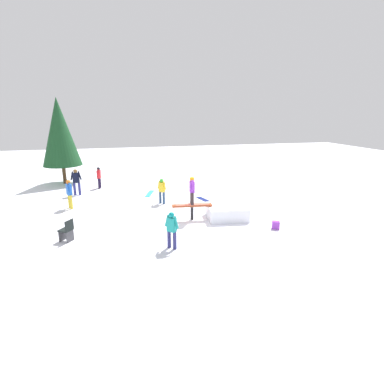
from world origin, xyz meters
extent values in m
plane|color=white|center=(0.00, 0.00, 0.00)|extent=(60.00, 60.00, 0.00)
cylinder|color=black|center=(0.00, 0.00, 0.33)|extent=(0.14, 0.14, 0.65)
cube|color=#A53F1E|center=(0.00, 0.00, 0.69)|extent=(1.86, 0.49, 0.08)
cube|color=white|center=(-1.64, 0.19, 0.31)|extent=(1.96, 1.69, 0.62)
cube|color=#F56E57|center=(0.00, 0.00, 0.75)|extent=(1.53, 0.44, 0.03)
cylinder|color=#302528|center=(-0.01, -0.13, 1.05)|extent=(0.14, 0.14, 0.56)
cylinder|color=#302528|center=(0.01, 0.13, 1.05)|extent=(0.14, 0.14, 0.56)
cube|color=purple|center=(0.00, 0.00, 1.58)|extent=(0.24, 0.35, 0.51)
cylinder|color=purple|center=(-0.02, -0.21, 1.70)|extent=(0.11, 0.30, 0.47)
cylinder|color=purple|center=(0.02, 0.21, 1.70)|extent=(0.11, 0.30, 0.47)
sphere|color=orange|center=(0.00, 0.00, 1.94)|extent=(0.21, 0.21, 0.21)
cylinder|color=navy|center=(1.51, 2.67, 0.33)|extent=(0.13, 0.13, 0.67)
cylinder|color=navy|center=(1.33, 2.85, 0.33)|extent=(0.13, 0.13, 0.67)
cube|color=teal|center=(1.42, 2.76, 0.93)|extent=(0.37, 0.37, 0.53)
cylinder|color=teal|center=(1.56, 2.61, 1.05)|extent=(0.20, 0.20, 0.47)
cylinder|color=teal|center=(1.28, 2.90, 1.05)|extent=(0.20, 0.20, 0.47)
sphere|color=#0C8E90|center=(1.42, 2.76, 1.30)|extent=(0.21, 0.21, 0.21)
cylinder|color=navy|center=(5.58, -5.75, 0.38)|extent=(0.15, 0.15, 0.77)
cylinder|color=navy|center=(5.85, -5.76, 0.38)|extent=(0.15, 0.15, 0.77)
cube|color=black|center=(5.72, -5.75, 1.06)|extent=(0.37, 0.24, 0.59)
cylinder|color=black|center=(5.49, -5.74, 1.20)|extent=(0.20, 0.10, 0.52)
cylinder|color=black|center=(5.94, -5.76, 1.20)|extent=(0.20, 0.10, 0.52)
sphere|color=brown|center=(5.72, -5.75, 1.47)|extent=(0.23, 0.23, 0.23)
cylinder|color=navy|center=(0.91, -2.76, 0.33)|extent=(0.13, 0.13, 0.66)
cylinder|color=navy|center=(1.08, -2.94, 0.33)|extent=(0.13, 0.13, 0.66)
cube|color=yellow|center=(1.00, -2.85, 0.92)|extent=(0.36, 0.37, 0.52)
cylinder|color=yellow|center=(0.86, -2.70, 1.04)|extent=(0.19, 0.20, 0.47)
cylinder|color=yellow|center=(1.13, -3.00, 1.04)|extent=(0.19, 0.20, 0.47)
sphere|color=green|center=(1.00, -2.85, 1.29)|extent=(0.20, 0.20, 0.20)
cylinder|color=black|center=(4.48, -7.33, 0.33)|extent=(0.14, 0.14, 0.66)
cylinder|color=black|center=(4.52, -7.08, 0.33)|extent=(0.14, 0.14, 0.66)
cube|color=red|center=(4.50, -7.20, 0.92)|extent=(0.25, 0.35, 0.53)
cylinder|color=red|center=(4.47, -7.40, 1.04)|extent=(0.12, 0.22, 0.47)
cylinder|color=red|center=(4.54, -7.00, 1.04)|extent=(0.12, 0.22, 0.47)
sphere|color=black|center=(4.50, -7.20, 1.29)|extent=(0.21, 0.21, 0.21)
cylinder|color=gold|center=(5.79, -3.24, 0.37)|extent=(0.14, 0.14, 0.74)
cylinder|color=gold|center=(5.68, -2.99, 0.37)|extent=(0.14, 0.14, 0.74)
cube|color=blue|center=(5.73, -3.12, 1.02)|extent=(0.33, 0.40, 0.57)
cylinder|color=blue|center=(5.82, -3.31, 1.15)|extent=(0.16, 0.21, 0.50)
cylinder|color=blue|center=(5.65, -2.92, 1.15)|extent=(0.16, 0.21, 0.50)
sphere|color=orange|center=(5.73, -3.12, 1.41)|extent=(0.22, 0.22, 0.22)
cube|color=navy|center=(-1.46, -2.83, 0.01)|extent=(0.72, 1.57, 0.02)
cube|color=#2EB1C3|center=(1.47, -5.00, 0.01)|extent=(0.72, 1.53, 0.02)
cube|color=#3F3F44|center=(5.45, 1.06, 0.22)|extent=(0.24, 0.35, 0.44)
cube|color=#3F3F44|center=(5.15, 1.26, 0.22)|extent=(0.24, 0.35, 0.44)
cube|color=black|center=(5.30, 1.16, 0.46)|extent=(0.61, 0.61, 0.04)
cube|color=black|center=(5.13, 1.27, 0.68)|extent=(0.27, 0.39, 0.40)
cube|color=purple|center=(-3.23, 1.94, 0.17)|extent=(0.36, 0.32, 0.34)
cylinder|color=#4C331E|center=(6.94, -9.19, 0.64)|extent=(0.24, 0.24, 1.28)
cone|color=#194723|center=(6.94, -9.19, 3.54)|extent=(2.55, 2.55, 4.53)
camera|label=1|loc=(3.08, 12.76, 4.87)|focal=28.00mm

